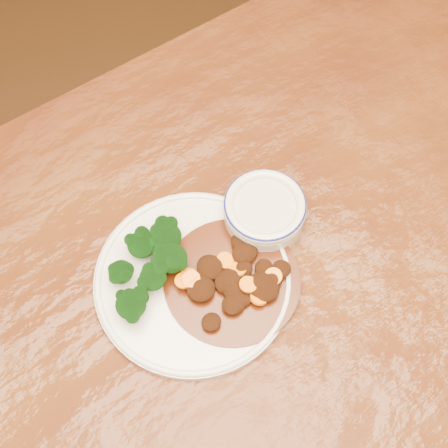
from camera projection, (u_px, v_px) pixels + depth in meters
ground at (234, 424)px, 1.45m from camera, size 4.00×4.00×0.00m
dining_table at (242, 343)px, 0.85m from camera, size 1.57×1.02×0.75m
dinner_plate at (193, 280)px, 0.80m from camera, size 0.26×0.26×0.02m
broccoli_florets at (148, 268)px, 0.77m from camera, size 0.13×0.09×0.04m
mince_stew at (235, 279)px, 0.79m from camera, size 0.17×0.17×0.03m
dip_bowl at (264, 211)px, 0.82m from camera, size 0.11×0.11×0.05m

